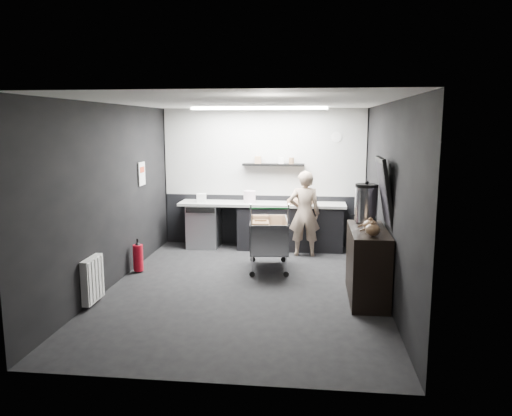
# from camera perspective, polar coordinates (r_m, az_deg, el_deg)

# --- Properties ---
(floor) EXTENTS (5.50, 5.50, 0.00)m
(floor) POSITION_cam_1_polar(r_m,az_deg,el_deg) (7.48, -1.23, -9.15)
(floor) COLOR black
(floor) RESTS_ON ground
(ceiling) EXTENTS (5.50, 5.50, 0.00)m
(ceiling) POSITION_cam_1_polar(r_m,az_deg,el_deg) (7.09, -1.31, 11.99)
(ceiling) COLOR white
(ceiling) RESTS_ON wall_back
(wall_back) EXTENTS (5.50, 0.00, 5.50)m
(wall_back) POSITION_cam_1_polar(r_m,az_deg,el_deg) (9.87, 0.88, 3.49)
(wall_back) COLOR black
(wall_back) RESTS_ON floor
(wall_front) EXTENTS (5.50, 0.00, 5.50)m
(wall_front) POSITION_cam_1_polar(r_m,az_deg,el_deg) (4.50, -5.99, -4.04)
(wall_front) COLOR black
(wall_front) RESTS_ON floor
(wall_left) EXTENTS (0.00, 5.50, 5.50)m
(wall_left) POSITION_cam_1_polar(r_m,az_deg,el_deg) (7.69, -16.21, 1.34)
(wall_left) COLOR black
(wall_left) RESTS_ON floor
(wall_right) EXTENTS (0.00, 5.50, 5.50)m
(wall_right) POSITION_cam_1_polar(r_m,az_deg,el_deg) (7.17, 14.77, 0.83)
(wall_right) COLOR black
(wall_right) RESTS_ON floor
(kitchen_wall_panel) EXTENTS (3.95, 0.02, 1.70)m
(kitchen_wall_panel) POSITION_cam_1_polar(r_m,az_deg,el_deg) (9.81, 0.88, 6.38)
(kitchen_wall_panel) COLOR #B6B7B2
(kitchen_wall_panel) RESTS_ON wall_back
(dado_panel) EXTENTS (3.95, 0.02, 1.00)m
(dado_panel) POSITION_cam_1_polar(r_m,az_deg,el_deg) (9.98, 0.86, -1.38)
(dado_panel) COLOR black
(dado_panel) RESTS_ON wall_back
(floating_shelf) EXTENTS (1.20, 0.22, 0.04)m
(floating_shelf) POSITION_cam_1_polar(r_m,az_deg,el_deg) (9.70, 1.99, 4.98)
(floating_shelf) COLOR black
(floating_shelf) RESTS_ON wall_back
(wall_clock) EXTENTS (0.20, 0.03, 0.20)m
(wall_clock) POSITION_cam_1_polar(r_m,az_deg,el_deg) (9.75, 9.18, 8.00)
(wall_clock) COLOR silver
(wall_clock) RESTS_ON wall_back
(poster) EXTENTS (0.02, 0.30, 0.40)m
(poster) POSITION_cam_1_polar(r_m,az_deg,el_deg) (8.86, -12.93, 3.84)
(poster) COLOR white
(poster) RESTS_ON wall_left
(poster_red_band) EXTENTS (0.02, 0.22, 0.10)m
(poster_red_band) POSITION_cam_1_polar(r_m,az_deg,el_deg) (8.85, -12.92, 4.29)
(poster_red_band) COLOR red
(poster_red_band) RESTS_ON poster
(radiator) EXTENTS (0.10, 0.50, 0.60)m
(radiator) POSITION_cam_1_polar(r_m,az_deg,el_deg) (7.07, -18.18, -7.78)
(radiator) COLOR silver
(radiator) RESTS_ON wall_left
(ceiling_strip) EXTENTS (2.40, 0.20, 0.04)m
(ceiling_strip) POSITION_cam_1_polar(r_m,az_deg,el_deg) (8.92, 0.33, 11.32)
(ceiling_strip) COLOR white
(ceiling_strip) RESTS_ON ceiling
(prep_counter) EXTENTS (3.20, 0.61, 0.90)m
(prep_counter) POSITION_cam_1_polar(r_m,az_deg,el_deg) (9.67, 1.48, -2.00)
(prep_counter) COLOR black
(prep_counter) RESTS_ON floor
(person) EXTENTS (0.59, 0.41, 1.57)m
(person) POSITION_cam_1_polar(r_m,az_deg,el_deg) (9.13, 5.55, -0.64)
(person) COLOR beige
(person) RESTS_ON floor
(shopping_cart) EXTENTS (0.72, 1.09, 1.14)m
(shopping_cart) POSITION_cam_1_polar(r_m,az_deg,el_deg) (8.28, 1.43, -3.37)
(shopping_cart) COLOR silver
(shopping_cart) RESTS_ON floor
(sideboard) EXTENTS (0.56, 1.31, 1.97)m
(sideboard) POSITION_cam_1_polar(r_m,az_deg,el_deg) (7.09, 12.71, -5.21)
(sideboard) COLOR black
(sideboard) RESTS_ON floor
(fire_extinguisher) EXTENTS (0.16, 0.16, 0.53)m
(fire_extinguisher) POSITION_cam_1_polar(r_m,az_deg,el_deg) (8.40, -13.32, -5.45)
(fire_extinguisher) COLOR #B30B1C
(fire_extinguisher) RESTS_ON floor
(cardboard_box) EXTENTS (0.50, 0.40, 0.09)m
(cardboard_box) POSITION_cam_1_polar(r_m,az_deg,el_deg) (9.50, 5.10, 0.75)
(cardboard_box) COLOR #A07655
(cardboard_box) RESTS_ON prep_counter
(pink_tub) EXTENTS (0.23, 0.23, 0.23)m
(pink_tub) POSITION_cam_1_polar(r_m,az_deg,el_deg) (9.61, -0.74, 1.31)
(pink_tub) COLOR white
(pink_tub) RESTS_ON prep_counter
(white_container) EXTENTS (0.21, 0.18, 0.16)m
(white_container) POSITION_cam_1_polar(r_m,az_deg,el_deg) (9.73, -6.25, 1.16)
(white_container) COLOR silver
(white_container) RESTS_ON prep_counter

